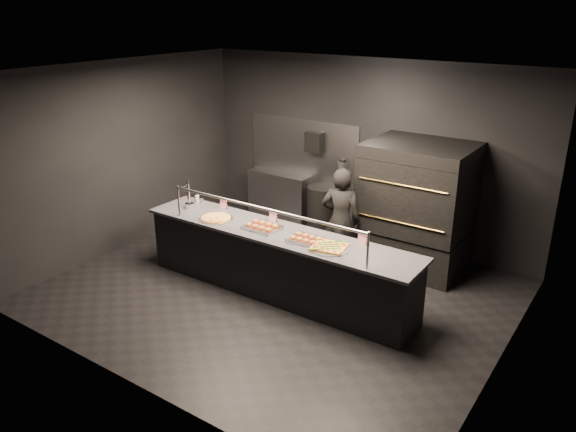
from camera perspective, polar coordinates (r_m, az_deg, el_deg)
The scene contains 15 objects.
room at distance 7.37m, azimuth -1.13°, elevation 2.73°, with size 6.04×6.00×3.00m.
service_counter at distance 7.71m, azimuth -1.14°, elevation -4.70°, with size 4.10×0.78×1.37m.
pizza_oven at distance 8.55m, azimuth 12.93°, elevation 1.03°, with size 1.50×1.23×1.91m.
prep_shelf at distance 10.32m, azimuth -0.88°, elevation 2.01°, with size 1.20×0.35×0.90m, color #99999E.
towel_dispenser at distance 9.70m, azimuth 2.74°, elevation 7.51°, with size 0.30×0.20×0.35m, color black.
fire_extinguisher at distance 9.57m, azimuth 5.52°, elevation 4.21°, with size 0.14×0.14×0.51m.
beer_tap at distance 8.45m, azimuth -10.03°, elevation 1.74°, with size 0.13×0.19×0.52m.
round_pizza at distance 8.00m, azimuth -7.33°, elevation -0.21°, with size 0.48×0.48×0.03m.
slider_tray_a at distance 7.61m, azimuth -2.65°, elevation -1.06°, with size 0.52×0.41×0.08m.
slider_tray_b at distance 7.21m, azimuth 1.83°, elevation -2.36°, with size 0.51×0.44×0.07m.
square_pizza at distance 7.02m, azimuth 4.22°, elevation -3.16°, with size 0.52×0.52×0.05m.
condiment_jar at distance 8.71m, azimuth -9.05°, elevation 1.70°, with size 0.15×0.06×0.10m.
tent_cards at distance 7.76m, azimuth -0.55°, elevation -0.25°, with size 2.43×0.04×0.15m.
trash_bin at distance 9.76m, azimuth 3.42°, elevation 0.63°, with size 0.50×0.50×0.84m, color black.
worker at distance 8.26m, azimuth 5.37°, elevation -0.44°, with size 0.58×0.38×1.60m, color black.
Camera 1 is at (4.06, -5.64, 3.80)m, focal length 35.00 mm.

